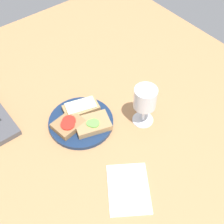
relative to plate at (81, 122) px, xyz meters
The scene contains 7 objects.
wooden_table 3.85cm from the plate, 72.02° to the right, with size 140.00×140.00×3.00cm, color #B27F51.
plate is the anchor object (origin of this frame).
sandwich_with_cheese 4.89cm from the plate, 53.47° to the left, with size 12.65×8.65×2.83cm.
sandwich_with_tomato 4.85cm from the plate, behind, with size 10.09×8.62×2.68cm.
sandwich_with_cucumber 4.84cm from the plate, 66.82° to the right, with size 12.92×10.69×2.59cm.
wine_glass 22.52cm from the plate, 34.53° to the right, with size 7.19×7.19×14.38cm.
napkin 27.81cm from the plate, 96.11° to the right, with size 11.48×15.74×0.40cm, color white.
Camera 1 is at (-32.44, -53.25, 83.75)cm, focal length 50.00 mm.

